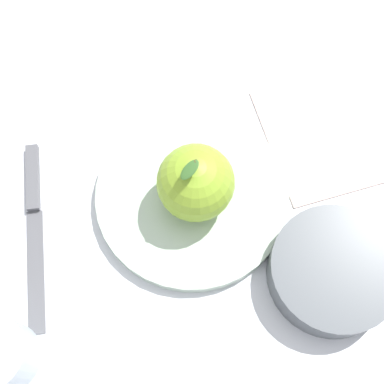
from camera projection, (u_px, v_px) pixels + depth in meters
name	position (u px, v px, depth m)	size (l,w,h in m)	color
ground_plane	(150.00, 195.00, 0.63)	(2.40, 2.40, 0.00)	silver
dinner_plate	(192.00, 195.00, 0.62)	(0.22, 0.22, 0.02)	#B2C6B2
apple	(196.00, 183.00, 0.57)	(0.08, 0.08, 0.10)	#8CB22D
side_bowl	(334.00, 270.00, 0.57)	(0.14, 0.14, 0.04)	#4C5156
knife	(34.00, 217.00, 0.62)	(0.17, 0.17, 0.01)	#59595E
linen_napkin	(319.00, 135.00, 0.66)	(0.12, 0.16, 0.00)	beige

